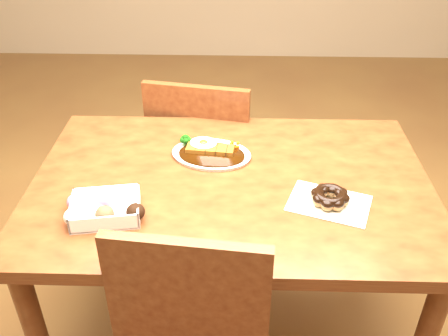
{
  "coord_description": "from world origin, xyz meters",
  "views": [
    {
      "loc": [
        0.02,
        -1.23,
        1.61
      ],
      "look_at": [
        -0.02,
        -0.03,
        0.81
      ],
      "focal_mm": 40.0,
      "sensor_mm": 36.0,
      "label": 1
    }
  ],
  "objects_px": {
    "katsu_curry_plate": "(210,152)",
    "donut_box": "(104,208)",
    "table": "(231,206)",
    "pon_de_ring": "(330,197)",
    "chair_far": "(206,160)"
  },
  "relations": [
    {
      "from": "katsu_curry_plate",
      "to": "donut_box",
      "type": "height_order",
      "value": "donut_box"
    },
    {
      "from": "table",
      "to": "pon_de_ring",
      "type": "distance_m",
      "value": 0.32
    },
    {
      "from": "katsu_curry_plate",
      "to": "donut_box",
      "type": "bearing_deg",
      "value": -130.31
    },
    {
      "from": "katsu_curry_plate",
      "to": "pon_de_ring",
      "type": "xyz_separation_m",
      "value": [
        0.35,
        -0.25,
        0.01
      ]
    },
    {
      "from": "table",
      "to": "donut_box",
      "type": "relative_size",
      "value": 5.42
    },
    {
      "from": "donut_box",
      "to": "pon_de_ring",
      "type": "relative_size",
      "value": 0.85
    },
    {
      "from": "chair_far",
      "to": "katsu_curry_plate",
      "type": "bearing_deg",
      "value": 106.56
    },
    {
      "from": "table",
      "to": "katsu_curry_plate",
      "type": "xyz_separation_m",
      "value": [
        -0.07,
        0.14,
        0.11
      ]
    },
    {
      "from": "table",
      "to": "donut_box",
      "type": "bearing_deg",
      "value": -152.09
    },
    {
      "from": "donut_box",
      "to": "pon_de_ring",
      "type": "xyz_separation_m",
      "value": [
        0.62,
        0.07,
        -0.0
      ]
    },
    {
      "from": "chair_far",
      "to": "donut_box",
      "type": "height_order",
      "value": "chair_far"
    },
    {
      "from": "pon_de_ring",
      "to": "chair_far",
      "type": "bearing_deg",
      "value": 121.54
    },
    {
      "from": "katsu_curry_plate",
      "to": "donut_box",
      "type": "relative_size",
      "value": 1.27
    },
    {
      "from": "table",
      "to": "pon_de_ring",
      "type": "xyz_separation_m",
      "value": [
        0.28,
        -0.11,
        0.12
      ]
    },
    {
      "from": "chair_far",
      "to": "donut_box",
      "type": "relative_size",
      "value": 3.93
    }
  ]
}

